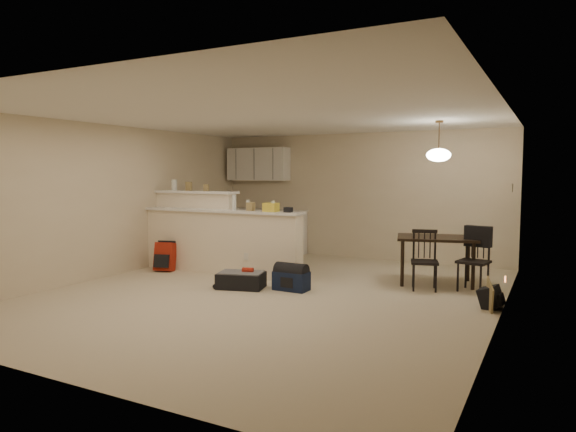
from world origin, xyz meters
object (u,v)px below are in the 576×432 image
Objects in this scene: dining_table at (436,242)px; dining_chair_far at (473,260)px; dining_chair_near at (425,260)px; suitcase at (241,280)px; red_backpack at (165,257)px; pendant_lamp at (439,154)px; black_daypack at (491,297)px; navy_duffel at (291,281)px.

dining_chair_far is at bearing -40.27° from dining_table.
suitcase is at bearing -170.33° from dining_chair_near.
dining_table is 2.69× the size of red_backpack.
pendant_lamp is 2.36m from black_daypack.
dining_chair_far is 1.36× the size of suitcase.
black_daypack is (2.69, 0.30, -0.00)m from navy_duffel.
black_daypack is at bearing -14.96° from red_backpack.
pendant_lamp is 0.71× the size of dining_chair_near.
suitcase is 2.22× the size of black_daypack.
dining_table is at bearing 40.34° from navy_duffel.
dining_chair_near is 1.20m from black_daypack.
pendant_lamp reaches higher than dining_table.
red_backpack is (-1.91, 0.52, 0.13)m from suitcase.
suitcase is (-2.50, -1.65, -0.53)m from dining_table.
dining_chair_far is (0.58, -0.28, -1.53)m from pendant_lamp.
dining_table is at bearing 48.13° from black_daypack.
red_backpack is 0.98× the size of navy_duffel.
dining_table is at bearing 67.54° from dining_chair_near.
pendant_lamp is 2.04× the size of black_daypack.
dining_chair_far is 1.86× the size of red_backpack.
dining_chair_near reaches higher than red_backpack.
red_backpack is at bearing 174.96° from navy_duffel.
pendant_lamp is 4.88m from red_backpack.
dining_chair_far is at bearing -5.19° from red_backpack.
dining_chair_far is 3.40m from suitcase.
dining_chair_far reaches higher than suitcase.
red_backpack is at bearing 179.57° from dining_table.
dining_chair_near is at bearing -96.94° from pendant_lamp.
pendant_lamp is 2.94m from navy_duffel.
pendant_lamp reaches higher than red_backpack.
black_daypack is (0.92, -1.14, -0.51)m from dining_table.
black_daypack is at bearing -56.79° from dining_chair_far.
dining_chair_far is at bearing -25.39° from pendant_lamp.
suitcase is at bearing -161.82° from navy_duffel.
black_daypack is (0.33, -0.86, -0.33)m from dining_chair_far.
suitcase is (-3.09, -1.38, -0.35)m from dining_chair_far.
pendant_lamp reaches higher than navy_duffel.
pendant_lamp is (0.00, 0.00, 1.35)m from dining_table.
red_backpack is 1.63× the size of black_daypack.
dining_chair_near is at bearing 66.46° from black_daypack.
suitcase is at bearing -143.90° from dining_chair_far.
red_backpack reaches higher than suitcase.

